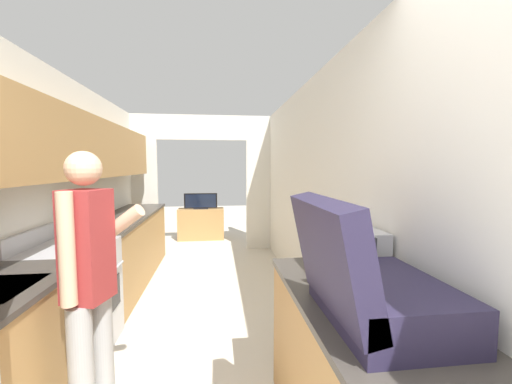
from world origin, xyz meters
TOP-DOWN VIEW (x-y plane):
  - wall_left at (-1.21, 2.50)m, footprint 0.38×7.82m
  - wall_right at (1.29, 2.11)m, footprint 0.06×7.82m
  - wall_far_with_doorway at (0.00, 5.45)m, footprint 2.92×0.06m
  - counter_left at (-0.96, 3.17)m, footprint 0.62×4.37m
  - range_oven at (-0.95, 2.27)m, footprint 0.66×0.73m
  - person at (-0.45, 1.38)m, footprint 0.53×0.44m
  - suitcase at (0.88, 0.79)m, footprint 0.56×0.66m
  - microwave at (1.07, 1.43)m, footprint 0.35×0.47m
  - tv_cabinet at (-0.09, 6.35)m, footprint 0.97×0.42m
  - television at (-0.09, 6.31)m, footprint 0.69×0.16m
  - knife at (-1.03, 2.74)m, footprint 0.06×0.29m

SIDE VIEW (x-z plane):
  - tv_cabinet at x=-0.09m, z-range 0.00..0.66m
  - counter_left at x=-0.96m, z-range 0.00..0.91m
  - range_oven at x=-0.95m, z-range -0.06..0.99m
  - television at x=-0.09m, z-range 0.66..0.99m
  - person at x=-0.45m, z-range 0.06..1.71m
  - knife at x=-1.03m, z-range 0.91..0.93m
  - microwave at x=1.07m, z-range 0.91..1.19m
  - suitcase at x=0.88m, z-range 0.81..1.34m
  - wall_right at x=1.29m, z-range 0.00..2.50m
  - wall_far_with_doorway at x=0.00m, z-range 0.19..2.69m
  - wall_left at x=-1.21m, z-range 0.22..2.72m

